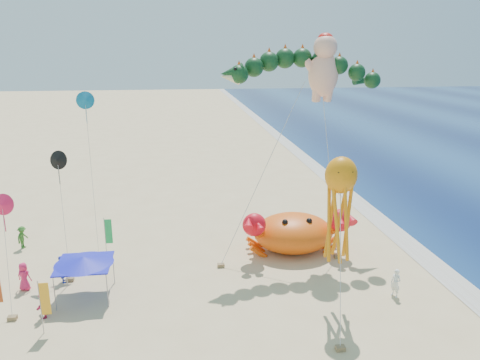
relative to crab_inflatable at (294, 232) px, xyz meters
name	(u,v)px	position (x,y,z in m)	size (l,w,h in m)	color
ground	(273,278)	(-2.47, -4.16, -1.60)	(320.00, 320.00, 0.00)	#D1B784
foam_strip	(436,267)	(9.53, -4.16, -1.60)	(320.00, 320.00, 0.00)	silver
crab_inflatable	(294,232)	(0.00, 0.00, 0.00)	(8.30, 5.07, 3.64)	#EE540C
dragon_kite	(303,73)	(0.69, 1.49, 11.82)	(12.95, 5.77, 14.79)	black
cherub_kite	(324,66)	(2.32, 1.64, 12.34)	(2.26, 4.54, 16.30)	#F5B195
octopus_kite	(340,201)	(0.54, -8.03, 5.05)	(2.34, 5.53, 9.29)	orange
canopy_blue	(84,261)	(-14.67, -4.96, 0.84)	(3.62, 3.62, 2.71)	gray
feather_flags	(34,264)	(-17.91, -4.11, 0.41)	(9.01, 9.59, 3.20)	gray
beachgoers	(72,269)	(-15.98, -2.83, -0.70)	(26.50, 12.14, 1.89)	white
small_kites	(52,165)	(-16.91, -1.15, 6.09)	(5.30, 10.97, 12.24)	black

